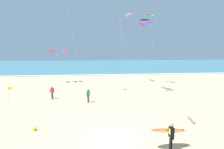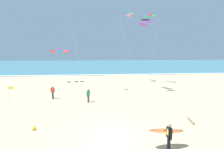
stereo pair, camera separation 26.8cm
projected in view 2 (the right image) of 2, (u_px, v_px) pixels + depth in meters
name	position (u px, v px, depth m)	size (l,w,h in m)	color
ground_plane	(111.00, 139.00, 11.43)	(160.00, 160.00, 0.00)	tan
ocean_water	(98.00, 65.00, 70.00)	(160.00, 60.00, 0.08)	teal
shoreline_foam	(100.00, 75.00, 40.70)	(160.00, 1.10, 0.01)	white
surfer_lead	(168.00, 133.00, 9.92)	(2.20, 0.98, 1.71)	black
kite_arc_emerald_near	(129.00, 15.00, 29.26)	(2.18, 2.26, 11.94)	pink
kite_arc_charcoal_high	(145.00, 22.00, 22.93)	(4.35, 2.86, 9.77)	purple
kite_arc_violet_low	(59.00, 50.00, 30.10)	(3.15, 5.27, 6.10)	red
kite_arc_scarlet_distant	(150.00, 16.00, 27.80)	(2.63, 2.21, 11.46)	green
bystander_red_top	(53.00, 92.00, 20.66)	(0.50, 0.22, 1.59)	#2D334C
bystander_green_top	(88.00, 95.00, 19.28)	(0.37, 0.38, 1.59)	#4C3D2D
lifeguard_flag	(10.00, 94.00, 17.97)	(0.45, 0.05, 2.10)	silver
beach_ball	(34.00, 128.00, 12.64)	(0.28, 0.28, 0.28)	yellow
driftwood_log	(191.00, 121.00, 14.13)	(0.17, 0.17, 1.26)	#846B4C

